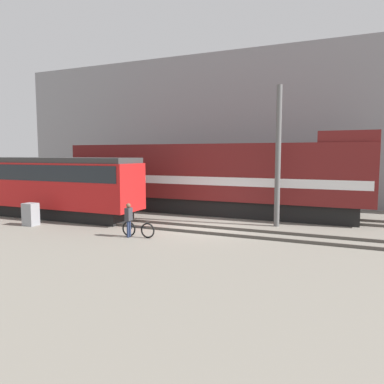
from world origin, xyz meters
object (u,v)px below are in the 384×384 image
Objects in this scene: bicycle at (138,230)px; person at (129,217)px; signal_box at (31,214)px; utility_pole_left at (278,157)px; streetcar at (57,184)px; freight_locomotive at (211,177)px.

bicycle is 0.73m from person.
bicycle is 6.75m from signal_box.
utility_pole_left is at bearing 44.58° from bicycle.
person is 0.21× the size of utility_pole_left.
streetcar reaches higher than bicycle.
signal_box is (-6.75, 0.10, 0.25)m from bicycle.
streetcar is 1.46× the size of utility_pole_left.
freight_locomotive is 11.50× the size of bicycle.
streetcar is 2.88m from signal_box.
bicycle is (7.19, -2.54, -1.70)m from streetcar.
utility_pole_left is 6.09× the size of signal_box.
streetcar is at bearing 160.51° from bicycle.
person is 6.36m from signal_box.
signal_box reaches higher than bicycle.
streetcar is 6.33× the size of bicycle.
person is at bearing -96.68° from freight_locomotive.
signal_box is at bearing 177.66° from person.
bicycle is 1.40× the size of signal_box.
signal_box is (-12.02, -5.10, -3.05)m from utility_pole_left.
utility_pole_left reaches higher than person.
streetcar reaches higher than signal_box.
utility_pole_left is at bearing 12.02° from streetcar.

